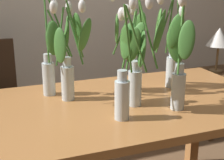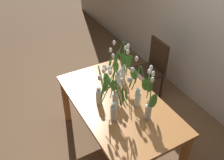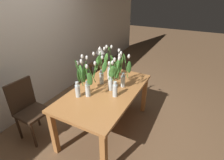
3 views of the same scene
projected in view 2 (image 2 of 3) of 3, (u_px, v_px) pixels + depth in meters
The scene contains 10 objects.
ground_plane at pixel (118, 144), 3.32m from camera, with size 18.00×18.00×0.00m, color brown.
dining_table at pixel (118, 108), 2.93m from camera, with size 1.60×0.90×0.74m.
tulip_vase_0 at pixel (138, 89), 2.72m from camera, with size 0.24×0.25×0.56m.
tulip_vase_1 at pixel (149, 102), 2.55m from camera, with size 0.22×0.13×0.57m.
tulip_vase_2 at pixel (123, 67), 3.05m from camera, with size 0.18×0.20×0.58m.
tulip_vase_3 at pixel (116, 102), 2.52m from camera, with size 0.19×0.29×0.56m.
tulip_vase_4 at pixel (113, 91), 2.69m from camera, with size 0.24×0.18×0.56m.
tulip_vase_5 at pixel (101, 91), 2.73m from camera, with size 0.18×0.14×0.55m.
tulip_vase_6 at pixel (118, 71), 2.96m from camera, with size 0.23×0.26×0.55m.
dining_chair at pixel (152, 67), 3.83m from camera, with size 0.42×0.42×0.93m.
Camera 2 is at (1.85, -1.11, 2.67)m, focal length 41.08 mm.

